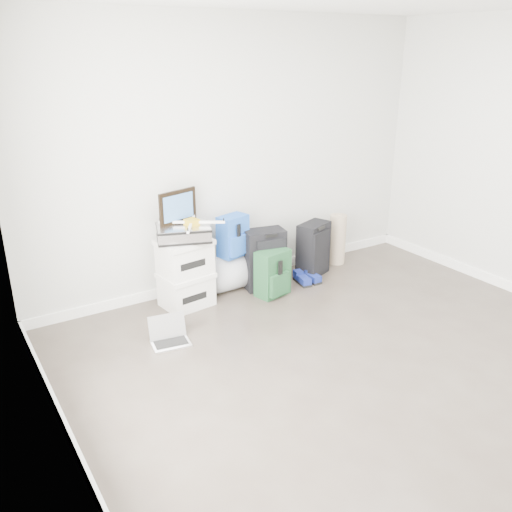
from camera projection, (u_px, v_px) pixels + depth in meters
ground at (408, 393)px, 3.97m from camera, size 5.00×5.00×0.00m
room_envelope at (434, 159)px, 3.36m from camera, size 4.52×5.02×2.71m
boxes_stack at (186, 273)px, 5.21m from camera, size 0.52×0.44×0.68m
briefcase at (184, 233)px, 5.06m from camera, size 0.57×0.50×0.14m
painting at (178, 207)px, 5.06m from camera, size 0.41×0.14×0.32m
drone at (192, 222)px, 5.05m from camera, size 0.54×0.54×0.06m
duffel_bag at (232, 271)px, 5.64m from camera, size 0.61×0.39×0.37m
blue_backpack at (233, 237)px, 5.48m from camera, size 0.34×0.29×0.42m
large_suitcase at (265, 259)px, 5.60m from camera, size 0.45×0.33×0.63m
green_backpack at (273, 274)px, 5.46m from camera, size 0.38×0.31×0.48m
carry_on at (314, 249)px, 5.94m from camera, size 0.43×0.36×0.59m
shoes at (307, 278)px, 5.83m from camera, size 0.24×0.28×0.09m
rolled_rug at (337, 239)px, 6.27m from camera, size 0.19×0.19×0.58m
laptop at (169, 336)px, 4.64m from camera, size 0.35×0.28×0.23m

